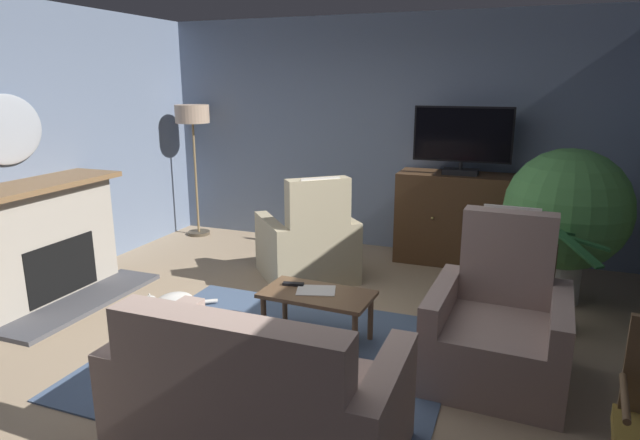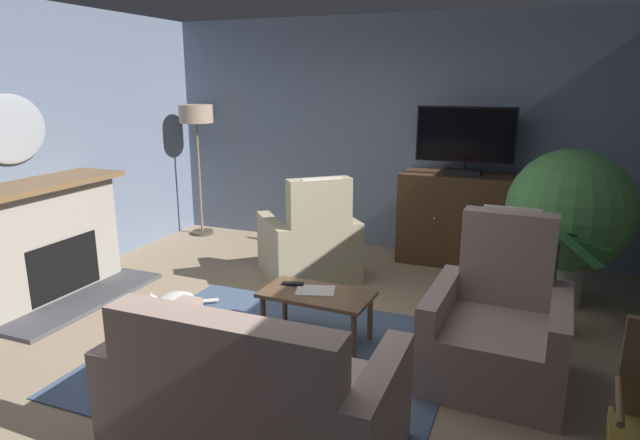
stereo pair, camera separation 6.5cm
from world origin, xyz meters
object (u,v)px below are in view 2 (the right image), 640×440
at_px(tv_remote, 293,284).
at_px(cat, 172,300).
at_px(television, 465,139).
at_px(potted_plant_small_fern_corner, 550,301).
at_px(armchair_by_fireplace, 497,331).
at_px(floor_lamp, 196,124).
at_px(coffee_table, 317,299).
at_px(sofa_floral, 253,403).
at_px(potted_plant_tall_palm_by_window, 569,213).
at_px(fireplace, 46,243).
at_px(folded_newspaper, 316,290).
at_px(wall_mirror_oval, 10,129).
at_px(tv_cabinet, 460,221).
at_px(armchair_beside_cabinet, 310,247).

bearing_deg(tv_remote, cat, 168.79).
relative_size(television, potted_plant_small_fern_corner, 1.13).
xyz_separation_m(armchair_by_fireplace, cat, (-2.79, 0.11, -0.25)).
height_order(television, cat, television).
xyz_separation_m(tv_remote, floor_lamp, (-2.37, 2.24, 1.04)).
relative_size(coffee_table, potted_plant_small_fern_corner, 0.96).
bearing_deg(potted_plant_small_fern_corner, cat, -165.65).
relative_size(sofa_floral, potted_plant_small_fern_corner, 1.66).
bearing_deg(potted_plant_tall_palm_by_window, fireplace, -159.90).
relative_size(folded_newspaper, cat, 0.57).
bearing_deg(tv_remote, coffee_table, -28.04).
bearing_deg(television, cat, -134.66).
relative_size(tv_remote, potted_plant_tall_palm_by_window, 0.12).
xyz_separation_m(wall_mirror_oval, television, (3.72, 2.40, -0.18)).
distance_m(fireplace, sofa_floral, 3.18).
height_order(armchair_by_fireplace, potted_plant_tall_palm_by_window, potted_plant_tall_palm_by_window).
relative_size(fireplace, tv_cabinet, 1.22).
bearing_deg(fireplace, tv_cabinet, 35.23).
bearing_deg(potted_plant_tall_palm_by_window, potted_plant_small_fern_corner, -99.23).
bearing_deg(potted_plant_tall_palm_by_window, coffee_table, -139.15).
bearing_deg(potted_plant_small_fern_corner, armchair_beside_cabinet, 169.96).
height_order(wall_mirror_oval, sofa_floral, wall_mirror_oval).
xyz_separation_m(television, armchair_beside_cabinet, (-1.37, -1.02, -1.06)).
distance_m(coffee_table, cat, 1.46).
bearing_deg(tv_remote, tv_cabinet, 55.51).
relative_size(potted_plant_small_fern_corner, floor_lamp, 0.54).
relative_size(tv_cabinet, armchair_by_fireplace, 1.17).
distance_m(tv_remote, folded_newspaper, 0.22).
distance_m(potted_plant_tall_palm_by_window, floor_lamp, 4.52).
bearing_deg(folded_newspaper, potted_plant_small_fern_corner, 9.84).
bearing_deg(tv_remote, fireplace, 172.83).
distance_m(sofa_floral, floor_lamp, 4.77).
height_order(television, floor_lamp, television).
distance_m(fireplace, armchair_by_fireplace, 4.06).
bearing_deg(tv_cabinet, floor_lamp, -179.09).
xyz_separation_m(fireplace, tv_cabinet, (3.47, 2.45, -0.05)).
xyz_separation_m(wall_mirror_oval, tv_remote, (2.72, 0.16, -1.16)).
bearing_deg(fireplace, potted_plant_tall_palm_by_window, 20.10).
xyz_separation_m(wall_mirror_oval, folded_newspaper, (2.93, 0.12, -1.17)).
bearing_deg(armchair_beside_cabinet, tv_cabinet, 38.22).
relative_size(wall_mirror_oval, tv_cabinet, 0.57).
distance_m(tv_remote, potted_plant_small_fern_corner, 2.10).
height_order(tv_remote, folded_newspaper, tv_remote).
bearing_deg(folded_newspaper, wall_mirror_oval, 165.81).
relative_size(wall_mirror_oval, folded_newspaper, 2.54).
bearing_deg(potted_plant_small_fern_corner, tv_remote, -157.27).
xyz_separation_m(coffee_table, cat, (-1.44, 0.08, -0.27)).
relative_size(potted_plant_tall_palm_by_window, potted_plant_small_fern_corner, 1.56).
height_order(fireplace, armchair_beside_cabinet, armchair_beside_cabinet).
relative_size(folded_newspaper, potted_plant_tall_palm_by_window, 0.21).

